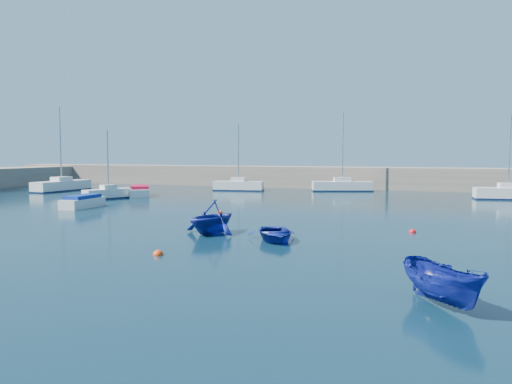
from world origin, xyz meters
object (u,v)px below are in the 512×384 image
(sailboat_7, at_px, (508,193))
(dinghy_center, at_px, (275,233))
(sailboat_5, at_px, (238,185))
(dinghy_left, at_px, (212,217))
(sailboat_3, at_px, (109,193))
(sailboat_6, at_px, (342,186))
(motorboat_1, at_px, (83,202))
(motorboat_2, at_px, (140,191))
(dinghy_right, at_px, (443,284))
(sailboat_4, at_px, (62,185))

(sailboat_7, relative_size, dinghy_center, 2.30)
(sailboat_5, xyz_separation_m, dinghy_left, (9.92, -28.80, 0.29))
(sailboat_3, distance_m, sailboat_6, 25.51)
(motorboat_1, relative_size, motorboat_2, 0.78)
(sailboat_7, bearing_deg, dinghy_center, 145.04)
(sailboat_3, xyz_separation_m, sailboat_6, (19.02, 17.00, 0.09))
(dinghy_left, bearing_deg, motorboat_1, 166.46)
(sailboat_5, distance_m, motorboat_2, 11.96)
(dinghy_center, bearing_deg, dinghy_right, -74.61)
(sailboat_5, xyz_separation_m, sailboat_7, (27.53, -1.71, 0.00))
(motorboat_2, distance_m, dinghy_right, 39.86)
(sailboat_6, xyz_separation_m, dinghy_center, (2.45, -33.09, -0.26))
(sailboat_3, relative_size, sailboat_5, 0.84)
(motorboat_1, bearing_deg, sailboat_7, 26.45)
(motorboat_1, bearing_deg, motorboat_2, 95.35)
(sailboat_5, bearing_deg, dinghy_center, -163.50)
(sailboat_4, distance_m, motorboat_1, 19.28)
(motorboat_2, bearing_deg, dinghy_center, -76.19)
(sailboat_7, relative_size, motorboat_1, 1.85)
(sailboat_7, bearing_deg, motorboat_2, 94.72)
(motorboat_2, relative_size, dinghy_left, 1.57)
(sailboat_7, distance_m, motorboat_1, 37.65)
(sailboat_4, distance_m, dinghy_center, 39.57)
(sailboat_4, height_order, motorboat_2, sailboat_4)
(sailboat_4, xyz_separation_m, sailboat_7, (46.31, 5.42, -0.03))
(motorboat_2, relative_size, dinghy_right, 1.68)
(dinghy_right, bearing_deg, motorboat_1, 110.10)
(sailboat_6, height_order, motorboat_2, sailboat_6)
(sailboat_4, bearing_deg, motorboat_2, -8.57)
(sailboat_4, bearing_deg, sailboat_5, 25.11)
(sailboat_3, bearing_deg, dinghy_center, -13.48)
(dinghy_center, height_order, dinghy_left, dinghy_left)
(dinghy_center, bearing_deg, sailboat_7, 37.14)
(sailboat_3, height_order, sailboat_4, sailboat_4)
(sailboat_3, distance_m, motorboat_2, 3.84)
(dinghy_center, height_order, dinghy_right, dinghy_right)
(sailboat_4, relative_size, motorboat_2, 1.76)
(sailboat_6, bearing_deg, sailboat_3, 112.46)
(sailboat_3, relative_size, sailboat_7, 0.82)
(sailboat_7, distance_m, dinghy_right, 36.97)
(sailboat_3, relative_size, dinghy_center, 1.89)
(sailboat_5, relative_size, sailboat_7, 0.97)
(sailboat_3, bearing_deg, sailboat_7, 42.00)
(motorboat_2, xyz_separation_m, dinghy_right, (28.09, -28.28, 0.12))
(motorboat_1, xyz_separation_m, motorboat_2, (-1.71, 10.75, 0.03))
(motorboat_2, bearing_deg, motorboat_1, -113.07)
(dinghy_right, bearing_deg, sailboat_4, 106.00)
(sailboat_7, xyz_separation_m, dinghy_center, (-13.80, -27.97, -0.26))
(dinghy_center, xyz_separation_m, dinghy_left, (-3.81, 0.89, 0.55))
(dinghy_left, xyz_separation_m, dinghy_right, (11.44, -9.36, -0.28))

